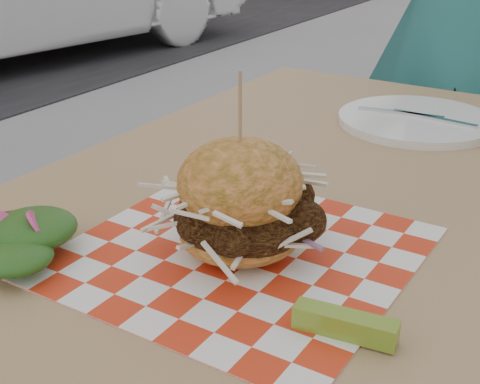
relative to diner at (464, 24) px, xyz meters
The scene contains 7 objects.
diner is the anchor object (origin of this frame).
patio_table 1.02m from the diner, 84.27° to the right, with size 0.80×1.20×0.75m.
paper_liner 1.21m from the diner, 86.03° to the right, with size 0.36×0.36×0.00m, color red.
sandwich 1.21m from the diner, 86.03° to the right, with size 0.18×0.18×0.21m.
pickle_spear 1.31m from the diner, 79.17° to the right, with size 0.10×0.02×0.02m, color olive.
side_salad 1.35m from the diner, 94.83° to the right, with size 0.14×0.14×0.05m.
place_setting 0.66m from the diner, 81.22° to the right, with size 0.27×0.27×0.02m.
Camera 1 is at (0.42, -1.10, 1.12)m, focal length 50.00 mm.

